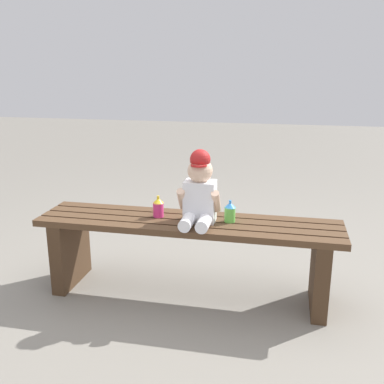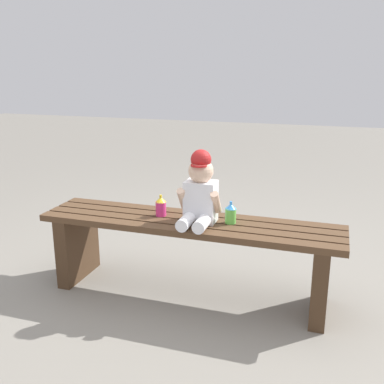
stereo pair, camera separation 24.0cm
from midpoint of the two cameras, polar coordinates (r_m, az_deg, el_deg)
The scene contains 5 objects.
ground_plane at distance 2.69m, azimuth -3.12°, elevation -12.85°, with size 16.00×16.00×0.00m, color gray.
park_bench at distance 2.56m, azimuth -3.22°, elevation -6.71°, with size 1.70×0.37×0.46m.
child_figure at distance 2.42m, azimuth -1.88°, elevation 0.05°, with size 0.23×0.27×0.40m.
sippy_cup_left at distance 2.56m, azimuth -7.00°, elevation -1.95°, with size 0.06×0.06×0.12m.
sippy_cup_right at distance 2.46m, azimuth 2.08°, elevation -2.57°, with size 0.06×0.06×0.12m.
Camera 1 is at (0.51, -2.31, 1.30)m, focal length 41.90 mm.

